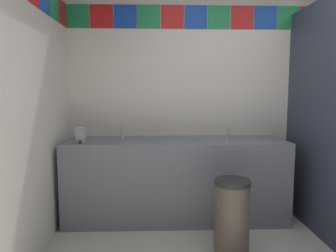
{
  "coord_description": "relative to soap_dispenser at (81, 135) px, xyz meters",
  "views": [
    {
      "loc": [
        -1.05,
        -1.62,
        1.32
      ],
      "look_at": [
        -0.96,
        1.18,
        1.02
      ],
      "focal_mm": 32.31,
      "sensor_mm": 36.0,
      "label": 1
    }
  ],
  "objects": [
    {
      "name": "faucet_right",
      "position": [
        1.49,
        0.27,
        -0.03
      ],
      "size": [
        0.04,
        0.1,
        0.14
      ],
      "color": "silver",
      "rests_on": "vanity_counter"
    },
    {
      "name": "soap_dispenser",
      "position": [
        0.0,
        0.0,
        0.0
      ],
      "size": [
        0.09,
        0.09,
        0.16
      ],
      "color": "gray",
      "rests_on": "vanity_counter"
    },
    {
      "name": "trash_bin",
      "position": [
        1.36,
        -0.49,
        -0.62
      ],
      "size": [
        0.3,
        0.3,
        0.61
      ],
      "color": "brown",
      "rests_on": "ground_plane"
    },
    {
      "name": "wall_back",
      "position": [
        1.8,
        0.53,
        0.48
      ],
      "size": [
        4.1,
        0.09,
        2.79
      ],
      "color": "silver",
      "rests_on": "ground_plane"
    },
    {
      "name": "vanity_counter",
      "position": [
        0.93,
        0.18,
        -0.49
      ],
      "size": [
        2.25,
        0.61,
        0.84
      ],
      "color": "slate",
      "rests_on": "ground_plane"
    },
    {
      "name": "faucet_left",
      "position": [
        0.36,
        0.27,
        -0.03
      ],
      "size": [
        0.04,
        0.1,
        0.14
      ],
      "color": "silver",
      "rests_on": "vanity_counter"
    }
  ]
}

